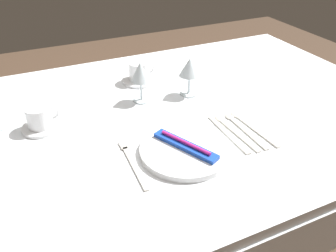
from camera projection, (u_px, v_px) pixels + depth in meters
The scene contains 15 objects.
ground_plane at pixel (160, 251), 1.56m from camera, with size 6.00×6.00×0.00m, color #4C3828.
dining_table at pixel (158, 134), 1.20m from camera, with size 1.80×1.11×0.74m.
dinner_plate at pixel (185, 150), 0.97m from camera, with size 0.26×0.26×0.02m, color white.
toothbrush_package at pixel (185, 145), 0.96m from camera, with size 0.12×0.20×0.02m.
fork_outer at pixel (132, 162), 0.94m from camera, with size 0.02×0.23×0.00m.
dinner_knife at pixel (229, 135), 1.05m from camera, with size 0.02×0.22×0.00m.
spoon_soup at pixel (231, 129), 1.08m from camera, with size 0.03×0.22×0.01m.
spoon_dessert at pixel (240, 126), 1.09m from camera, with size 0.03×0.22×0.01m.
spoon_tea at pixel (248, 124), 1.10m from camera, with size 0.03×0.23×0.01m.
saucer_left at pixel (140, 80), 1.37m from camera, with size 0.14×0.14×0.01m, color white.
coffee_cup_left at pixel (140, 71), 1.35m from camera, with size 0.11×0.08×0.07m.
saucer_right at pixel (42, 127), 1.08m from camera, with size 0.12×0.12×0.01m, color white.
coffee_cup_right at pixel (40, 117), 1.06m from camera, with size 0.10×0.08×0.07m.
wine_glass_centre at pixel (190, 69), 1.22m from camera, with size 0.08×0.08×0.14m.
wine_glass_left at pixel (141, 74), 1.18m from camera, with size 0.07×0.07×0.15m.
Camera 1 is at (-0.38, -0.91, 1.34)m, focal length 36.02 mm.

